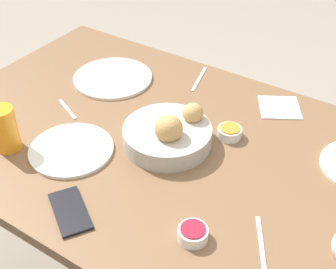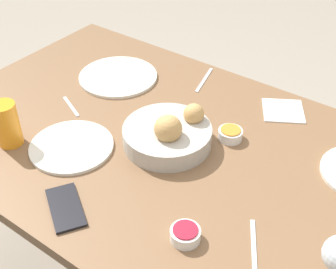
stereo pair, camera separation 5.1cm
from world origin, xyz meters
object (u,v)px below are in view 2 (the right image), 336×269
juice_glass (7,124)px  cell_phone (66,207)px  spoon_coffee (71,106)px  jam_bowl_berry (185,234)px  jam_bowl_honey (230,134)px  bread_basket (169,133)px  knife_silver (254,248)px  plate_near_right (118,77)px  napkin (283,111)px  fork_silver (204,80)px  plate_far_center (72,147)px

juice_glass → cell_phone: bearing=164.1°
spoon_coffee → cell_phone: size_ratio=0.70×
jam_bowl_berry → jam_bowl_honey: size_ratio=1.00×
bread_basket → cell_phone: 0.36m
knife_silver → plate_near_right: bearing=-27.3°
napkin → juice_glass: bearing=47.0°
juice_glass → plate_near_right: bearing=-91.6°
jam_bowl_honey → knife_silver: bearing=128.0°
juice_glass → knife_silver: (-0.74, -0.08, -0.06)m
knife_silver → spoon_coffee: 0.75m
napkin → bread_basket: bearing=60.2°
spoon_coffee → knife_silver: bearing=168.2°
plate_near_right → fork_silver: plate_near_right is taller
plate_near_right → cell_phone: (-0.30, 0.54, -0.00)m
bread_basket → napkin: bearing=-119.8°
bread_basket → jam_bowl_honey: bearing=-136.7°
plate_near_right → juice_glass: juice_glass is taller
jam_bowl_berry → fork_silver: size_ratio=0.44×
bread_basket → knife_silver: (-0.37, 0.19, -0.03)m
plate_far_center → spoon_coffee: plate_far_center is taller
juice_glass → spoon_coffee: size_ratio=1.13×
plate_far_center → knife_silver: bearing=179.1°
plate_near_right → spoon_coffee: plate_near_right is taller
plate_far_center → spoon_coffee: 0.21m
plate_near_right → knife_silver: 0.82m
plate_near_right → plate_far_center: size_ratio=1.14×
juice_glass → jam_bowl_berry: juice_glass is taller
jam_bowl_honey → spoon_coffee: size_ratio=0.60×
fork_silver → knife_silver: 0.72m
plate_far_center → cell_phone: size_ratio=1.42×
plate_near_right → plate_far_center: bearing=111.5°
juice_glass → spoon_coffee: (-0.01, -0.23, -0.06)m
jam_bowl_honey → cell_phone: 0.51m
cell_phone → plate_far_center: bearing=-48.1°
fork_silver → napkin: bearing=178.1°
plate_far_center → jam_bowl_honey: size_ratio=3.36×
bread_basket → fork_silver: 0.37m
plate_far_center → jam_bowl_berry: bearing=170.0°
bread_basket → jam_bowl_berry: bearing=132.0°
napkin → cell_phone: bearing=70.2°
bread_basket → jam_bowl_honey: bread_basket is taller
bread_basket → spoon_coffee: (0.36, 0.04, -0.03)m
bread_basket → juice_glass: size_ratio=1.92×
plate_far_center → fork_silver: size_ratio=1.47×
juice_glass → spoon_coffee: 0.24m
knife_silver → napkin: (0.18, -0.53, 0.00)m
jam_bowl_honey → plate_near_right: bearing=-7.6°
cell_phone → jam_bowl_berry: bearing=-161.7°
jam_bowl_berry → cell_phone: bearing=18.3°
plate_far_center → juice_glass: size_ratio=1.81×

